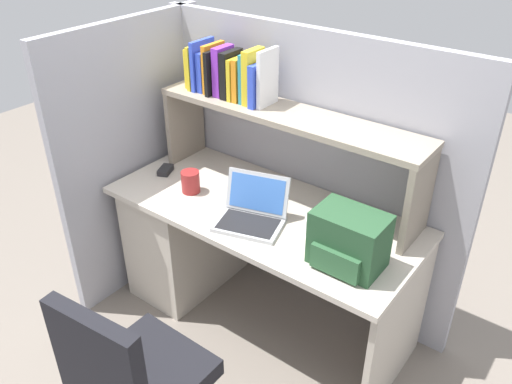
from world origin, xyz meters
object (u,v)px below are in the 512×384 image
object	(u,v)px
snack_canister	(191,182)
laptop	(252,213)
backpack	(348,241)
paper_cup	(313,226)
computer_mouse	(165,170)

from	to	relation	value
snack_canister	laptop	bearing A→B (deg)	-3.98
backpack	paper_cup	size ratio (longest dim) A/B	3.74
laptop	computer_mouse	size ratio (longest dim) A/B	3.58
backpack	paper_cup	xyz separation A→B (m)	(-0.23, 0.10, -0.08)
backpack	paper_cup	distance (m)	0.27
laptop	snack_canister	distance (m)	0.43
backpack	laptop	bearing A→B (deg)	178.69
backpack	computer_mouse	bearing A→B (deg)	175.00
paper_cup	snack_canister	distance (m)	0.71
backpack	paper_cup	bearing A→B (deg)	156.13
backpack	snack_canister	world-z (taller)	backpack
laptop	paper_cup	xyz separation A→B (m)	(0.28, 0.09, -0.01)
laptop	computer_mouse	xyz separation A→B (m)	(-0.68, 0.09, -0.03)
computer_mouse	paper_cup	size ratio (longest dim) A/B	1.29
computer_mouse	snack_canister	world-z (taller)	snack_canister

